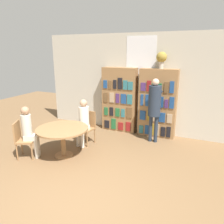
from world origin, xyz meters
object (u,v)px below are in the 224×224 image
at_px(bookshelf_right, 157,103).
at_px(seated_reader_left, 83,119).
at_px(reading_table, 62,133).
at_px(flower_vase, 162,58).
at_px(bookshelf_left, 119,100).
at_px(seated_reader_right, 29,129).
at_px(librarian_standing, 155,103).
at_px(chair_left_side, 88,125).
at_px(chair_near_camera, 22,138).

distance_m(bookshelf_right, seated_reader_left, 2.23).
height_order(reading_table, seated_reader_left, seated_reader_left).
height_order(flower_vase, seated_reader_left, flower_vase).
bearing_deg(bookshelf_left, bookshelf_right, -0.01).
height_order(reading_table, seated_reader_right, seated_reader_right).
distance_m(flower_vase, seated_reader_left, 2.74).
bearing_deg(reading_table, bookshelf_left, 76.41).
bearing_deg(librarian_standing, seated_reader_left, -149.36).
xyz_separation_m(bookshelf_left, flower_vase, (1.24, 0.00, 1.29)).
height_order(bookshelf_left, reading_table, bookshelf_left).
bearing_deg(seated_reader_right, chair_left_side, 120.14).
bearing_deg(bookshelf_left, librarian_standing, -22.17).
distance_m(reading_table, chair_near_camera, 0.96).
height_order(chair_near_camera, chair_left_side, same).
distance_m(flower_vase, librarian_standing, 1.29).
relative_size(bookshelf_right, librarian_standing, 1.12).
distance_m(bookshelf_left, seated_reader_left, 1.58).
height_order(seated_reader_right, librarian_standing, librarian_standing).
distance_m(bookshelf_left, librarian_standing, 1.33).
distance_m(chair_left_side, seated_reader_right, 1.55).
bearing_deg(bookshelf_right, librarian_standing, -86.82).
bearing_deg(flower_vase, librarian_standing, -91.28).
xyz_separation_m(bookshelf_left, chair_left_side, (-0.41, -1.31, -0.49)).
distance_m(chair_near_camera, seated_reader_right, 0.28).
bearing_deg(chair_left_side, bookshelf_right, -132.74).
height_order(bookshelf_right, seated_reader_right, bookshelf_right).
bearing_deg(flower_vase, chair_near_camera, -134.18).
distance_m(bookshelf_right, chair_left_side, 2.14).
relative_size(chair_near_camera, librarian_standing, 0.50).
relative_size(flower_vase, seated_reader_right, 0.37).
bearing_deg(bookshelf_left, flower_vase, 0.21).
bearing_deg(librarian_standing, chair_left_side, -153.71).
distance_m(flower_vase, chair_left_side, 2.77).
relative_size(reading_table, chair_left_side, 1.37).
bearing_deg(reading_table, chair_left_side, 81.87).
height_order(bookshelf_left, flower_vase, flower_vase).
relative_size(seated_reader_left, seated_reader_right, 1.00).
bearing_deg(librarian_standing, chair_near_camera, -139.96).
bearing_deg(librarian_standing, bookshelf_left, 157.83).
bearing_deg(chair_near_camera, chair_left_side, 117.00).
xyz_separation_m(chair_left_side, librarian_standing, (1.64, 0.81, 0.61)).
distance_m(reading_table, seated_reader_right, 0.78).
distance_m(bookshelf_right, reading_table, 2.88).
bearing_deg(seated_reader_left, chair_left_side, -90.00).
distance_m(bookshelf_right, seated_reader_right, 3.58).
relative_size(flower_vase, seated_reader_left, 0.37).
bearing_deg(chair_near_camera, librarian_standing, 102.17).
bearing_deg(seated_reader_left, bookshelf_left, -98.18).
bearing_deg(librarian_standing, bookshelf_right, 93.18).
bearing_deg(bookshelf_left, seated_reader_right, -115.09).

